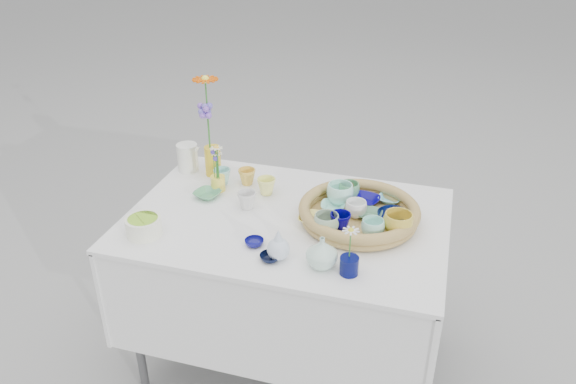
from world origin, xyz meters
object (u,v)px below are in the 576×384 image
(display_table, at_px, (287,359))
(wicker_tray, at_px, (359,213))
(tall_vase_yellow, at_px, (213,161))
(bud_vase_seafoam, at_px, (322,252))

(display_table, distance_m, wicker_tray, 0.85)
(wicker_tray, distance_m, tall_vase_yellow, 0.74)
(wicker_tray, bearing_deg, tall_vase_yellow, 162.52)
(display_table, bearing_deg, bud_vase_seafoam, -53.19)
(display_table, distance_m, tall_vase_yellow, 0.98)
(tall_vase_yellow, bearing_deg, bud_vase_seafoam, -40.89)
(wicker_tray, height_order, tall_vase_yellow, tall_vase_yellow)
(display_table, relative_size, tall_vase_yellow, 9.25)
(wicker_tray, distance_m, bud_vase_seafoam, 0.34)
(bud_vase_seafoam, distance_m, tall_vase_yellow, 0.84)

